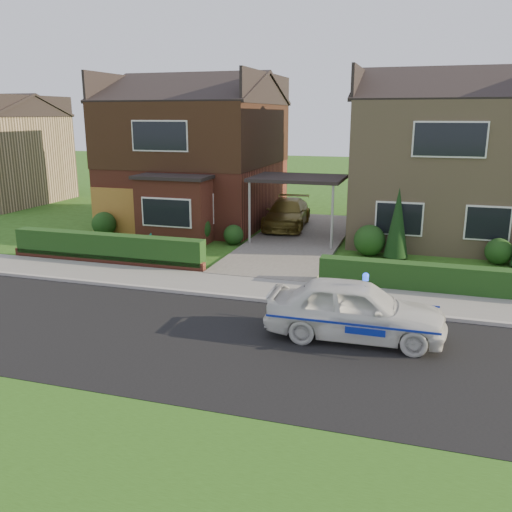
% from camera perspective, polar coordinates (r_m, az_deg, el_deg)
% --- Properties ---
extents(ground, '(120.00, 120.00, 0.00)m').
position_cam_1_polar(ground, '(13.35, -6.33, -8.69)').
color(ground, '#284D14').
rests_on(ground, ground).
extents(road, '(60.00, 6.00, 0.02)m').
position_cam_1_polar(road, '(13.35, -6.33, -8.69)').
color(road, black).
rests_on(road, ground).
extents(kerb, '(60.00, 0.16, 0.12)m').
position_cam_1_polar(kerb, '(15.98, -2.02, -4.38)').
color(kerb, '#9E9993').
rests_on(kerb, ground).
extents(sidewalk, '(60.00, 2.00, 0.10)m').
position_cam_1_polar(sidewalk, '(16.93, -0.86, -3.31)').
color(sidewalk, slate).
rests_on(sidewalk, ground).
extents(grass_verge, '(60.00, 4.00, 0.01)m').
position_cam_1_polar(grass_verge, '(9.54, -18.98, -19.77)').
color(grass_verge, '#284D14').
rests_on(grass_verge, ground).
extents(driveway, '(3.80, 12.00, 0.12)m').
position_cam_1_polar(driveway, '(23.35, 4.34, 1.72)').
color(driveway, '#666059').
rests_on(driveway, ground).
extents(house_left, '(7.50, 9.53, 7.25)m').
position_cam_1_polar(house_left, '(27.36, -6.23, 11.51)').
color(house_left, brown).
rests_on(house_left, ground).
extents(house_right, '(7.50, 8.06, 7.25)m').
position_cam_1_polar(house_right, '(25.28, 19.22, 10.21)').
color(house_right, '#9C8360').
rests_on(house_right, ground).
extents(carport_link, '(3.80, 3.00, 2.77)m').
position_cam_1_polar(carport_link, '(22.87, 4.44, 8.05)').
color(carport_link, black).
rests_on(carport_link, ground).
extents(garage_door, '(2.20, 0.10, 2.10)m').
position_cam_1_polar(garage_door, '(25.31, -14.75, 4.58)').
color(garage_door, '#8B5D1E').
rests_on(garage_door, ground).
extents(dwarf_wall, '(7.70, 0.25, 0.36)m').
position_cam_1_polar(dwarf_wall, '(20.36, -15.52, -0.37)').
color(dwarf_wall, brown).
rests_on(dwarf_wall, ground).
extents(hedge_left, '(7.50, 0.55, 0.90)m').
position_cam_1_polar(hedge_left, '(20.53, -15.26, -0.75)').
color(hedge_left, '#113614').
rests_on(hedge_left, ground).
extents(hedge_right, '(7.50, 0.55, 0.80)m').
position_cam_1_polar(hedge_right, '(17.41, 19.01, -3.80)').
color(hedge_right, '#113614').
rests_on(hedge_right, ground).
extents(shrub_left_far, '(1.08, 1.08, 1.08)m').
position_cam_1_polar(shrub_left_far, '(25.16, -15.71, 3.27)').
color(shrub_left_far, '#113614').
rests_on(shrub_left_far, ground).
extents(shrub_left_mid, '(1.32, 1.32, 1.32)m').
position_cam_1_polar(shrub_left_mid, '(22.86, -6.42, 2.93)').
color(shrub_left_mid, '#113614').
rests_on(shrub_left_mid, ground).
extents(shrub_left_near, '(0.84, 0.84, 0.84)m').
position_cam_1_polar(shrub_left_near, '(22.61, -2.38, 2.26)').
color(shrub_left_near, '#113614').
rests_on(shrub_left_near, ground).
extents(shrub_right_near, '(1.20, 1.20, 1.20)m').
position_cam_1_polar(shrub_right_near, '(21.21, 11.86, 1.62)').
color(shrub_right_near, '#113614').
rests_on(shrub_right_near, ground).
extents(shrub_right_mid, '(0.96, 0.96, 0.96)m').
position_cam_1_polar(shrub_right_mid, '(21.45, 24.18, 0.45)').
color(shrub_right_mid, '#113614').
rests_on(shrub_right_mid, ground).
extents(conifer_a, '(0.90, 0.90, 2.60)m').
position_cam_1_polar(conifer_a, '(20.82, 14.65, 3.18)').
color(conifer_a, black).
rests_on(conifer_a, ground).
extents(police_car, '(3.93, 4.32, 1.62)m').
position_cam_1_polar(police_car, '(13.29, 10.38, -5.58)').
color(police_car, silver).
rests_on(police_car, ground).
extents(driveway_car, '(2.18, 4.62, 1.30)m').
position_cam_1_polar(driveway_car, '(25.56, 3.30, 4.49)').
color(driveway_car, brown).
rests_on(driveway_car, driveway).
extents(potted_plant_a, '(0.39, 0.31, 0.66)m').
position_cam_1_polar(potted_plant_a, '(22.04, -11.05, 1.44)').
color(potted_plant_a, gray).
rests_on(potted_plant_a, ground).
extents(potted_plant_b, '(0.55, 0.50, 0.83)m').
position_cam_1_polar(potted_plant_b, '(20.26, -11.17, 0.51)').
color(potted_plant_b, gray).
rests_on(potted_plant_b, ground).
extents(potted_plant_c, '(0.49, 0.49, 0.74)m').
position_cam_1_polar(potted_plant_c, '(20.10, -10.57, 0.29)').
color(potted_plant_c, gray).
rests_on(potted_plant_c, ground).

